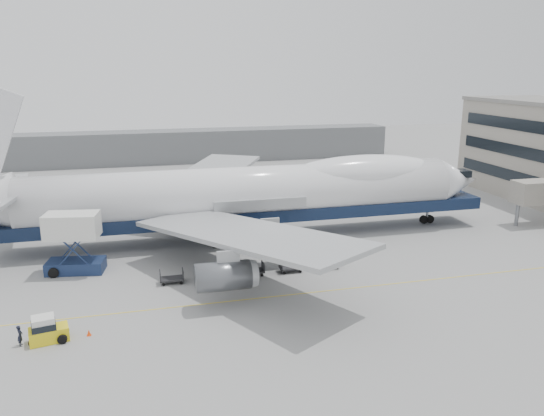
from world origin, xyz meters
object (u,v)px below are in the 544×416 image
object	(u,v)px
baggage_tug	(47,330)
ground_worker	(20,336)
catering_truck	(73,240)
airliner	(251,193)

from	to	relation	value
baggage_tug	ground_worker	world-z (taller)	baggage_tug
catering_truck	ground_worker	world-z (taller)	catering_truck
catering_truck	ground_worker	size ratio (longest dim) A/B	3.78
catering_truck	ground_worker	distance (m)	15.38
airliner	baggage_tug	xyz separation A→B (m)	(-20.80, -21.65, -4.70)
catering_truck	baggage_tug	bearing A→B (deg)	-83.48
airliner	ground_worker	size ratio (longest dim) A/B	40.52
baggage_tug	ground_worker	size ratio (longest dim) A/B	1.87
airliner	catering_truck	distance (m)	21.33
airliner	catering_truck	xyz separation A→B (m)	(-20.07, -6.91, -2.16)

